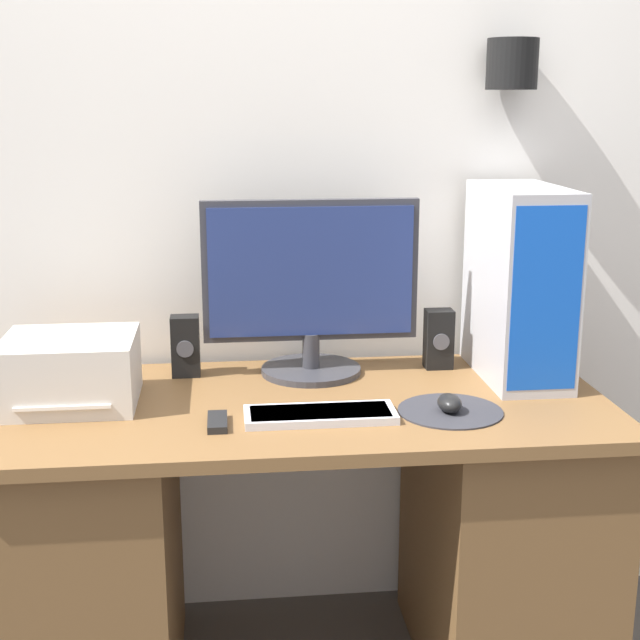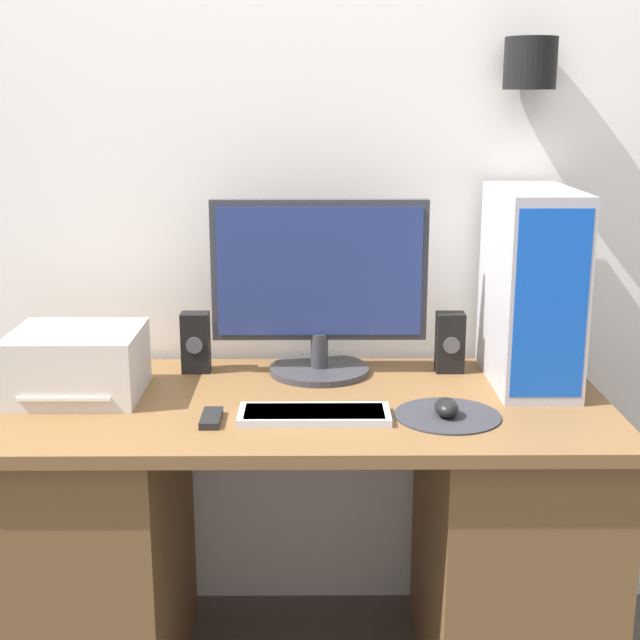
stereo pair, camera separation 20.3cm
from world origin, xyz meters
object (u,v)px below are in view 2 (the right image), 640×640
(speaker_left, at_px, (196,342))
(remote_control, at_px, (211,418))
(speaker_right, at_px, (450,342))
(keyboard, at_px, (314,414))
(printer, at_px, (78,364))
(monitor, at_px, (319,284))
(computer_tower, at_px, (531,288))
(mouse, at_px, (446,407))

(speaker_left, bearing_deg, remote_control, -77.91)
(speaker_right, height_order, remote_control, speaker_right)
(speaker_right, bearing_deg, keyboard, -135.19)
(remote_control, bearing_deg, printer, 151.51)
(monitor, relative_size, speaker_right, 3.49)
(keyboard, relative_size, remote_control, 3.05)
(monitor, bearing_deg, keyboard, -92.29)
(computer_tower, distance_m, printer, 1.10)
(mouse, bearing_deg, computer_tower, 47.25)
(speaker_left, distance_m, speaker_right, 0.65)
(printer, bearing_deg, monitor, 16.97)
(speaker_right, relative_size, remote_control, 1.42)
(speaker_left, bearing_deg, computer_tower, -6.35)
(monitor, distance_m, printer, 0.62)
(computer_tower, distance_m, speaker_right, 0.26)
(keyboard, distance_m, printer, 0.59)
(monitor, xyz_separation_m, keyboard, (-0.01, -0.34, -0.22))
(printer, height_order, speaker_right, printer)
(keyboard, bearing_deg, remote_control, -175.68)
(computer_tower, relative_size, printer, 1.61)
(keyboard, relative_size, computer_tower, 0.70)
(speaker_left, bearing_deg, monitor, -2.23)
(keyboard, bearing_deg, mouse, 0.75)
(keyboard, xyz_separation_m, printer, (-0.56, 0.16, 0.07))
(keyboard, distance_m, remote_control, 0.23)
(mouse, bearing_deg, monitor, 129.73)
(mouse, bearing_deg, printer, 169.34)
(printer, relative_size, remote_control, 2.72)
(keyboard, xyz_separation_m, remote_control, (-0.23, -0.02, -0.00))
(printer, bearing_deg, remote_control, -28.49)
(computer_tower, xyz_separation_m, printer, (-1.09, -0.09, -0.16))
(computer_tower, distance_m, speaker_left, 0.85)
(speaker_left, height_order, speaker_right, same)
(monitor, height_order, speaker_left, monitor)
(printer, bearing_deg, speaker_left, 36.29)
(monitor, distance_m, computer_tower, 0.52)
(mouse, distance_m, printer, 0.87)
(mouse, bearing_deg, keyboard, -179.25)
(mouse, distance_m, speaker_right, 0.35)
(mouse, height_order, speaker_right, speaker_right)
(printer, bearing_deg, computer_tower, 4.97)
(monitor, height_order, mouse, monitor)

